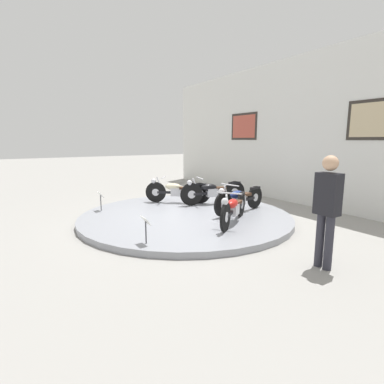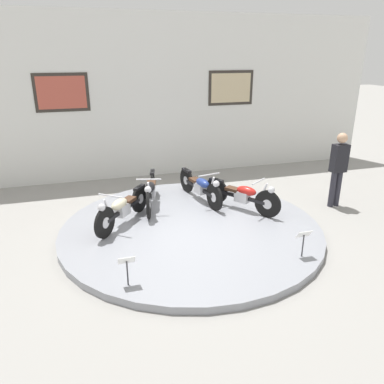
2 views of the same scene
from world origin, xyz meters
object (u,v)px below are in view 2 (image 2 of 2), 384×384
at_px(motorcycle_cream, 122,207).
at_px(info_placard_front_centre, 304,238).
at_px(motorcycle_blue, 201,186).
at_px(visitor_standing, 338,165).
at_px(info_placard_front_left, 127,264).
at_px(motorcycle_red, 242,195).
at_px(motorcycle_black, 151,190).

relative_size(motorcycle_cream, info_placard_front_centre, 3.08).
distance_m(motorcycle_cream, motorcycle_blue, 2.09).
xyz_separation_m(motorcycle_cream, visitor_standing, (5.04, -0.11, 0.51)).
distance_m(info_placard_front_left, info_placard_front_centre, 3.04).
height_order(motorcycle_red, info_placard_front_centre, motorcycle_red).
relative_size(motorcycle_red, info_placard_front_left, 3.19).
relative_size(motorcycle_red, info_placard_front_centre, 3.19).
distance_m(motorcycle_black, info_placard_front_centre, 3.68).
relative_size(motorcycle_black, info_placard_front_centre, 3.83).
height_order(motorcycle_cream, motorcycle_black, motorcycle_black).
relative_size(info_placard_front_left, visitor_standing, 0.29).
distance_m(motorcycle_black, visitor_standing, 4.42).
bearing_deg(motorcycle_red, info_placard_front_centre, -85.24).
height_order(motorcycle_black, motorcycle_blue, motorcycle_black).
bearing_deg(info_placard_front_left, motorcycle_black, 72.95).
bearing_deg(motorcycle_blue, visitor_standing, -16.10).
distance_m(motorcycle_red, info_placard_front_left, 3.61).
height_order(motorcycle_black, info_placard_front_left, motorcycle_black).
bearing_deg(visitor_standing, motorcycle_cream, 178.80).
bearing_deg(info_placard_front_left, visitor_standing, 21.95).
xyz_separation_m(motorcycle_red, info_placard_front_left, (-2.86, -2.21, -0.01)).
xyz_separation_m(motorcycle_black, motorcycle_blue, (1.20, -0.00, -0.02)).
bearing_deg(info_placard_front_centre, motorcycle_red, 94.76).
relative_size(motorcycle_black, motorcycle_blue, 1.01).
bearing_deg(motorcycle_cream, info_placard_front_centre, -37.67).
xyz_separation_m(info_placard_front_centre, visitor_standing, (2.18, 2.10, 0.52)).
bearing_deg(motorcycle_cream, motorcycle_black, 46.99).
distance_m(motorcycle_cream, visitor_standing, 5.07).
xyz_separation_m(motorcycle_cream, info_placard_front_centre, (2.86, -2.21, -0.01)).
distance_m(motorcycle_cream, motorcycle_black, 1.08).
height_order(motorcycle_black, info_placard_front_centre, motorcycle_black).
height_order(motorcycle_cream, visitor_standing, visitor_standing).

